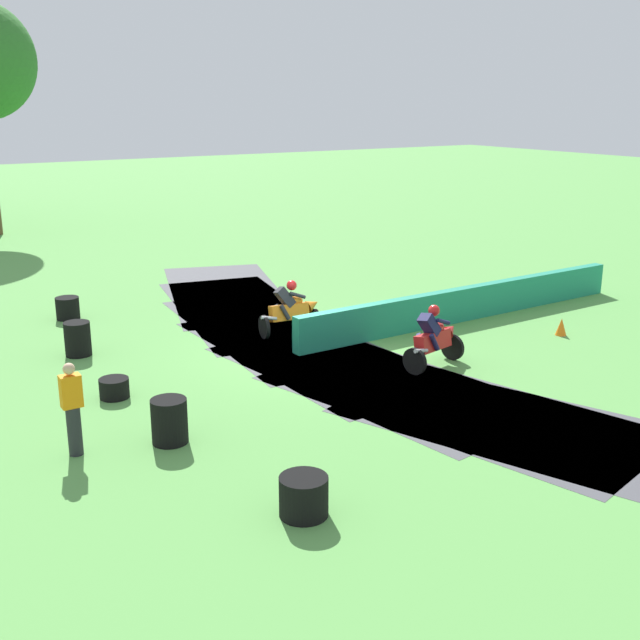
{
  "coord_description": "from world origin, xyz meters",
  "views": [
    {
      "loc": [
        -9.16,
        -15.17,
        5.84
      ],
      "look_at": [
        0.03,
        -0.48,
        0.9
      ],
      "focal_mm": 44.19,
      "sensor_mm": 36.0,
      "label": 1
    }
  ],
  "objects_px": {
    "tire_stack_mid_b": "(114,388)",
    "tire_stack_far": "(169,421)",
    "tire_stack_mid_a": "(78,339)",
    "motorcycle_chase_red": "(435,337)",
    "traffic_cone": "(561,327)",
    "tire_stack_extra_a": "(304,496)",
    "motorcycle_lead_orange": "(291,309)",
    "tire_stack_near": "(68,308)",
    "track_marshal": "(73,409)"
  },
  "relations": [
    {
      "from": "tire_stack_mid_b",
      "to": "tire_stack_far",
      "type": "distance_m",
      "value": 2.62
    },
    {
      "from": "tire_stack_mid_a",
      "to": "motorcycle_chase_red",
      "type": "bearing_deg",
      "value": -37.08
    },
    {
      "from": "tire_stack_mid_b",
      "to": "traffic_cone",
      "type": "xyz_separation_m",
      "value": [
        10.97,
        -1.79,
        0.02
      ]
    },
    {
      "from": "tire_stack_mid_b",
      "to": "tire_stack_extra_a",
      "type": "xyz_separation_m",
      "value": [
        0.86,
        -5.98,
        0.1
      ]
    },
    {
      "from": "tire_stack_far",
      "to": "traffic_cone",
      "type": "distance_m",
      "value": 10.84
    },
    {
      "from": "motorcycle_lead_orange",
      "to": "motorcycle_chase_red",
      "type": "height_order",
      "value": "motorcycle_chase_red"
    },
    {
      "from": "tire_stack_mid_a",
      "to": "tire_stack_extra_a",
      "type": "xyz_separation_m",
      "value": [
        0.71,
        -9.07,
        -0.1
      ]
    },
    {
      "from": "tire_stack_near",
      "to": "tire_stack_extra_a",
      "type": "distance_m",
      "value": 12.36
    },
    {
      "from": "tire_stack_near",
      "to": "tire_stack_far",
      "type": "xyz_separation_m",
      "value": [
        -0.62,
        -8.98,
        0.1
      ]
    },
    {
      "from": "track_marshal",
      "to": "traffic_cone",
      "type": "relative_size",
      "value": 3.7
    },
    {
      "from": "motorcycle_lead_orange",
      "to": "traffic_cone",
      "type": "relative_size",
      "value": 3.88
    },
    {
      "from": "tire_stack_near",
      "to": "tire_stack_mid_a",
      "type": "xyz_separation_m",
      "value": [
        -0.63,
        -3.29,
        0.1
      ]
    },
    {
      "from": "tire_stack_mid_b",
      "to": "motorcycle_chase_red",
      "type": "bearing_deg",
      "value": -15.67
    },
    {
      "from": "tire_stack_extra_a",
      "to": "track_marshal",
      "type": "relative_size",
      "value": 0.44
    },
    {
      "from": "track_marshal",
      "to": "motorcycle_chase_red",
      "type": "bearing_deg",
      "value": 2.35
    },
    {
      "from": "tire_stack_near",
      "to": "motorcycle_chase_red",
      "type": "bearing_deg",
      "value": -54.28
    },
    {
      "from": "motorcycle_lead_orange",
      "to": "traffic_cone",
      "type": "height_order",
      "value": "motorcycle_lead_orange"
    },
    {
      "from": "motorcycle_chase_red",
      "to": "tire_stack_mid_a",
      "type": "height_order",
      "value": "motorcycle_chase_red"
    },
    {
      "from": "tire_stack_extra_a",
      "to": "track_marshal",
      "type": "height_order",
      "value": "track_marshal"
    },
    {
      "from": "motorcycle_lead_orange",
      "to": "motorcycle_chase_red",
      "type": "bearing_deg",
      "value": -68.75
    },
    {
      "from": "track_marshal",
      "to": "tire_stack_mid_a",
      "type": "bearing_deg",
      "value": 73.99
    },
    {
      "from": "tire_stack_extra_a",
      "to": "traffic_cone",
      "type": "relative_size",
      "value": 1.63
    },
    {
      "from": "tire_stack_far",
      "to": "tire_stack_extra_a",
      "type": "height_order",
      "value": "tire_stack_far"
    },
    {
      "from": "tire_stack_near",
      "to": "tire_stack_far",
      "type": "distance_m",
      "value": 9.0
    },
    {
      "from": "tire_stack_near",
      "to": "track_marshal",
      "type": "distance_m",
      "value": 8.87
    },
    {
      "from": "tire_stack_near",
      "to": "tire_stack_mid_a",
      "type": "bearing_deg",
      "value": -100.9
    },
    {
      "from": "traffic_cone",
      "to": "motorcycle_chase_red",
      "type": "bearing_deg",
      "value": -178.78
    },
    {
      "from": "tire_stack_mid_b",
      "to": "track_marshal",
      "type": "xyz_separation_m",
      "value": [
        -1.38,
        -2.22,
        0.62
      ]
    },
    {
      "from": "tire_stack_near",
      "to": "traffic_cone",
      "type": "bearing_deg",
      "value": -38.73
    },
    {
      "from": "tire_stack_mid_a",
      "to": "tire_stack_far",
      "type": "distance_m",
      "value": 5.69
    },
    {
      "from": "motorcycle_lead_orange",
      "to": "tire_stack_mid_a",
      "type": "bearing_deg",
      "value": 167.26
    },
    {
      "from": "motorcycle_lead_orange",
      "to": "traffic_cone",
      "type": "bearing_deg",
      "value": -33.03
    },
    {
      "from": "motorcycle_lead_orange",
      "to": "tire_stack_mid_a",
      "type": "height_order",
      "value": "motorcycle_lead_orange"
    },
    {
      "from": "tire_stack_mid_a",
      "to": "traffic_cone",
      "type": "bearing_deg",
      "value": -24.26
    },
    {
      "from": "track_marshal",
      "to": "tire_stack_near",
      "type": "bearing_deg",
      "value": 75.92
    },
    {
      "from": "tire_stack_mid_a",
      "to": "tire_stack_near",
      "type": "bearing_deg",
      "value": 79.1
    },
    {
      "from": "tire_stack_far",
      "to": "track_marshal",
      "type": "height_order",
      "value": "track_marshal"
    },
    {
      "from": "tire_stack_far",
      "to": "tire_stack_extra_a",
      "type": "relative_size",
      "value": 1.12
    },
    {
      "from": "tire_stack_mid_a",
      "to": "tire_stack_extra_a",
      "type": "relative_size",
      "value": 1.12
    },
    {
      "from": "tire_stack_mid_b",
      "to": "track_marshal",
      "type": "distance_m",
      "value": 2.68
    },
    {
      "from": "tire_stack_far",
      "to": "track_marshal",
      "type": "relative_size",
      "value": 0.49
    },
    {
      "from": "tire_stack_near",
      "to": "tire_stack_far",
      "type": "relative_size",
      "value": 0.78
    },
    {
      "from": "tire_stack_mid_a",
      "to": "tire_stack_mid_b",
      "type": "bearing_deg",
      "value": -92.64
    },
    {
      "from": "track_marshal",
      "to": "motorcycle_lead_orange",
      "type": "bearing_deg",
      "value": 32.11
    },
    {
      "from": "tire_stack_mid_a",
      "to": "tire_stack_far",
      "type": "relative_size",
      "value": 1.0
    },
    {
      "from": "tire_stack_far",
      "to": "tire_stack_extra_a",
      "type": "distance_m",
      "value": 3.45
    },
    {
      "from": "tire_stack_mid_a",
      "to": "tire_stack_mid_b",
      "type": "distance_m",
      "value": 3.09
    },
    {
      "from": "tire_stack_near",
      "to": "traffic_cone",
      "type": "relative_size",
      "value": 1.42
    },
    {
      "from": "tire_stack_extra_a",
      "to": "track_marshal",
      "type": "xyz_separation_m",
      "value": [
        -2.23,
        3.77,
        0.52
      ]
    },
    {
      "from": "traffic_cone",
      "to": "motorcycle_lead_orange",
      "type": "bearing_deg",
      "value": 146.97
    }
  ]
}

